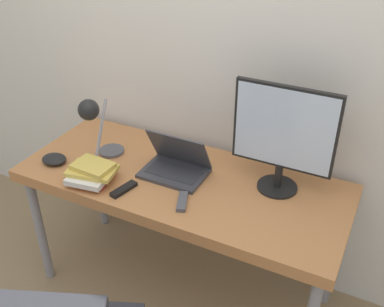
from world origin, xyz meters
TOP-DOWN VIEW (x-y plane):
  - wall_back at (0.00, 0.73)m, footprint 8.00×0.05m
  - desk at (0.00, 0.33)m, footprint 1.62×0.67m
  - laptop at (-0.05, 0.36)m, footprint 0.31×0.22m
  - monitor at (0.44, 0.47)m, footprint 0.47×0.19m
  - desk_lamp at (-0.45, 0.27)m, footprint 0.13×0.26m
  - book_stack at (-0.38, 0.12)m, footprint 0.25×0.23m
  - tv_remote at (-0.19, 0.12)m, footprint 0.07×0.15m
  - media_remote at (0.10, 0.16)m, footprint 0.09×0.14m
  - game_controller at (-0.65, 0.17)m, footprint 0.13×0.11m

SIDE VIEW (x-z plane):
  - desk at x=0.00m, z-range 0.32..1.09m
  - media_remote at x=0.10m, z-range 0.77..0.79m
  - tv_remote at x=-0.19m, z-range 0.77..0.79m
  - game_controller at x=-0.65m, z-range 0.77..0.81m
  - book_stack at x=-0.38m, z-range 0.77..0.86m
  - laptop at x=-0.05m, z-range 0.71..0.93m
  - desk_lamp at x=-0.45m, z-range 0.84..1.20m
  - monitor at x=0.44m, z-range 0.80..1.32m
  - wall_back at x=0.00m, z-range 0.00..2.60m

